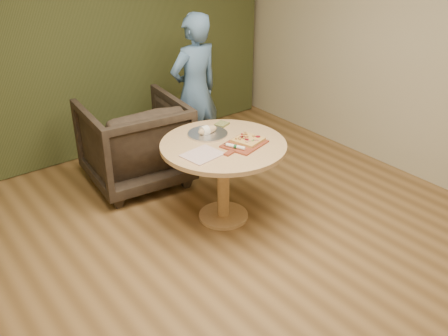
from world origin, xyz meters
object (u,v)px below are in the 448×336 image
at_px(serving_tray, 208,134).
at_px(bread_roll, 207,130).
at_px(pizza_paddle, 244,144).
at_px(armchair, 134,138).
at_px(flatbread_pizza, 248,140).
at_px(cutlery_roll, 236,147).
at_px(pedestal_table, 223,158).
at_px(person_standing, 195,91).

bearing_deg(serving_tray, bread_roll, 180.00).
bearing_deg(pizza_paddle, armchair, 92.24).
xyz_separation_m(flatbread_pizza, cutlery_roll, (-0.17, -0.05, 0.00)).
xyz_separation_m(pedestal_table, armchair, (-0.29, 1.09, -0.12)).
distance_m(bread_roll, person_standing, 0.99).
distance_m(pizza_paddle, flatbread_pizza, 0.07).
distance_m(serving_tray, person_standing, 0.98).
xyz_separation_m(pizza_paddle, serving_tray, (-0.11, 0.37, -0.00)).
xyz_separation_m(bread_roll, person_standing, (0.47, 0.87, 0.02)).
xyz_separation_m(pizza_paddle, armchair, (-0.40, 1.23, -0.27)).
bearing_deg(cutlery_roll, person_standing, 45.28).
relative_size(pizza_paddle, cutlery_roll, 2.50).
relative_size(cutlery_roll, bread_roll, 0.98).
bearing_deg(serving_tray, pedestal_table, -90.63).
relative_size(flatbread_pizza, person_standing, 0.17).
bearing_deg(bread_roll, cutlery_roll, -88.79).
relative_size(cutlery_roll, person_standing, 0.12).
distance_m(pizza_paddle, armchair, 1.32).
bearing_deg(person_standing, pizza_paddle, 70.04).
bearing_deg(pedestal_table, armchair, 104.89).
relative_size(pizza_paddle, armchair, 0.49).
bearing_deg(serving_tray, pizza_paddle, -73.33).
relative_size(pedestal_table, person_standing, 0.67).
distance_m(pizza_paddle, serving_tray, 0.39).
bearing_deg(cutlery_roll, pedestal_table, 66.18).
height_order(cutlery_roll, serving_tray, cutlery_roll).
bearing_deg(flatbread_pizza, cutlery_roll, -164.69).
xyz_separation_m(flatbread_pizza, serving_tray, (-0.17, 0.35, -0.02)).
bearing_deg(serving_tray, cutlery_roll, -90.07).
height_order(serving_tray, person_standing, person_standing).
relative_size(pedestal_table, serving_tray, 3.06).
height_order(pizza_paddle, bread_roll, bread_roll).
height_order(pedestal_table, bread_roll, bread_roll).
relative_size(cutlery_roll, armchair, 0.20).
bearing_deg(flatbread_pizza, pedestal_table, 146.68).
distance_m(pedestal_table, cutlery_roll, 0.24).
bearing_deg(bread_roll, armchair, 108.31).
xyz_separation_m(armchair, person_standing, (0.76, 0.01, 0.33)).
bearing_deg(armchair, person_standing, -173.35).
xyz_separation_m(cutlery_roll, serving_tray, (0.00, 0.40, -0.02)).
bearing_deg(cutlery_roll, bread_roll, 66.66).
relative_size(pedestal_table, bread_roll, 5.64).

